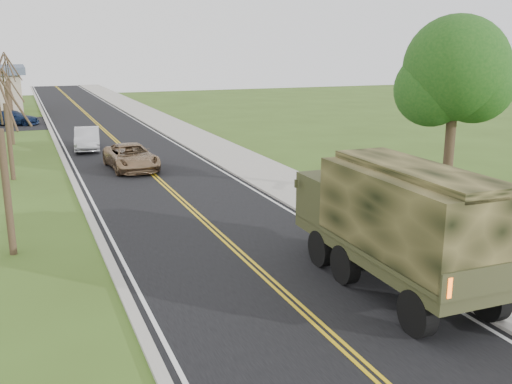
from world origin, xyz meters
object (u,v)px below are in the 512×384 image
suv_champagne (131,157)px  pickup_navy (422,185)px  sedan_silver (87,139)px  military_truck (398,217)px

suv_champagne → pickup_navy: 15.99m
suv_champagne → sedan_silver: 7.68m
military_truck → suv_champagne: bearing=102.2°
pickup_navy → sedan_silver: bearing=69.6°
military_truck → suv_champagne: military_truck is taller
suv_champagne → pickup_navy: (10.89, -11.71, -0.02)m
military_truck → suv_champagne: (-3.86, 19.41, -1.41)m
military_truck → sedan_silver: size_ratio=1.65×
suv_champagne → pickup_navy: size_ratio=1.08×
military_truck → sedan_silver: military_truck is taller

